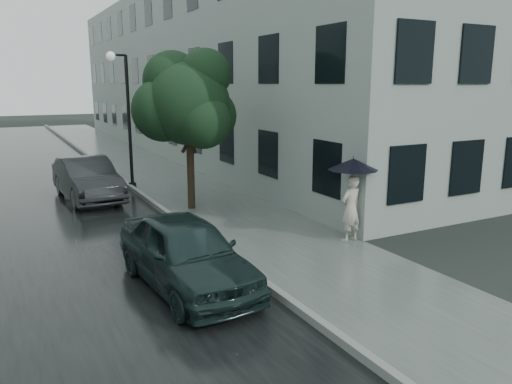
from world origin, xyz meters
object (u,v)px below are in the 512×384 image
car_near (186,253)px  lamp_post (125,112)px  street_tree (188,102)px  car_far (87,179)px  pedestrian (351,209)px

car_near → lamp_post: bearing=78.6°
street_tree → car_near: bearing=-111.1°
street_tree → car_near: (-2.29, -5.93, -2.60)m
car_near → car_far: size_ratio=0.95×
pedestrian → car_near: (-4.59, -0.82, -0.14)m
pedestrian → lamp_post: bearing=-79.1°
pedestrian → car_far: pedestrian is taller
lamp_post → car_far: 2.99m
pedestrian → lamp_post: 9.82m
car_near → pedestrian: bearing=6.2°
lamp_post → street_tree: bearing=-84.3°
street_tree → car_far: street_tree is taller
pedestrian → street_tree: size_ratio=0.34×
lamp_post → car_near: (-1.29, -9.85, -2.14)m
car_near → car_far: 8.59m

